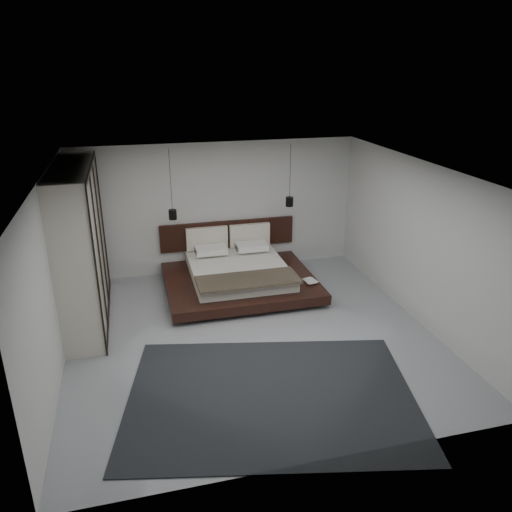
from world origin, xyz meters
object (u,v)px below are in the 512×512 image
object	(u,v)px
wardrobe	(80,246)
rug	(271,396)
pendant_left	(173,214)
pendant_right	(289,201)
lattice_screen	(71,231)
bed	(238,274)

from	to	relation	value
wardrobe	rug	xyz separation A→B (m)	(2.56, -3.04, -1.37)
pendant_left	rug	distance (m)	4.44
wardrobe	pendant_right	bearing A→B (deg)	14.25
pendant_left	wardrobe	distance (m)	1.99
lattice_screen	bed	bearing A→B (deg)	-9.88
pendant_right	wardrobe	size ratio (longest dim) A/B	0.46
bed	wardrobe	world-z (taller)	wardrobe
lattice_screen	pendant_right	distance (m)	4.37
rug	pendant_right	bearing A→B (deg)	69.26
bed	rug	xyz separation A→B (m)	(-0.34, -3.60, -0.29)
pendant_left	pendant_right	xyz separation A→B (m)	(2.42, 0.00, 0.10)
lattice_screen	bed	distance (m)	3.35
lattice_screen	rug	xyz separation A→B (m)	(2.81, -4.15, -1.29)
bed	pendant_right	xyz separation A→B (m)	(1.21, 0.48, 1.32)
wardrobe	bed	bearing A→B (deg)	11.01
lattice_screen	rug	size ratio (longest dim) A/B	0.66
rug	pendant_left	bearing A→B (deg)	102.08
wardrobe	rug	bearing A→B (deg)	-49.88
pendant_left	wardrobe	bearing A→B (deg)	-148.27
pendant_left	rug	xyz separation A→B (m)	(0.87, -4.08, -1.51)
pendant_left	lattice_screen	bearing A→B (deg)	177.96
pendant_right	rug	distance (m)	4.65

